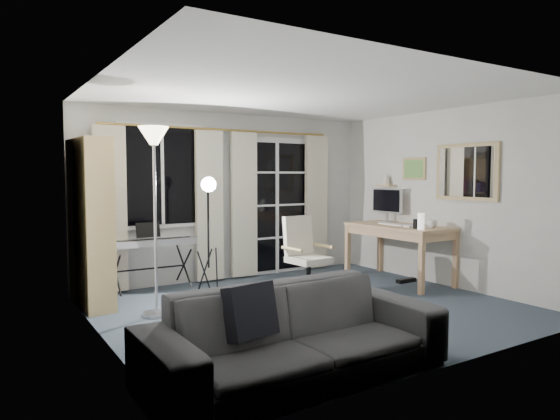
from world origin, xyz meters
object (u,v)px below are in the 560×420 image
object	(u,v)px
keyboard_piano	(150,243)
studio_light	(208,198)
office_chair	(303,249)
sofa	(296,318)
desk	(399,232)
monitor	(387,202)
torchiere_lamp	(154,164)
bookshelf	(88,228)
mug	(432,223)

from	to	relation	value
keyboard_piano	studio_light	world-z (taller)	studio_light
office_chair	sofa	size ratio (longest dim) A/B	0.44
desk	monitor	bearing A→B (deg)	65.62
office_chair	sofa	world-z (taller)	office_chair
desk	keyboard_piano	bearing A→B (deg)	158.36
monitor	sofa	size ratio (longest dim) A/B	0.25
torchiere_lamp	office_chair	xyz separation A→B (m)	(1.83, -0.12, -1.04)
torchiere_lamp	office_chair	bearing A→B (deg)	-3.71
monitor	office_chair	bearing A→B (deg)	-167.79
bookshelf	monitor	xyz separation A→B (m)	(4.20, -0.43, 0.20)
bookshelf	desk	xyz separation A→B (m)	(4.00, -0.88, -0.20)
keyboard_piano	studio_light	distance (m)	0.98
bookshelf	keyboard_piano	xyz separation A→B (m)	(0.82, 0.33, -0.28)
mug	office_chair	bearing A→B (deg)	163.13
studio_light	sofa	distance (m)	2.86
office_chair	mug	size ratio (longest dim) A/B	7.58
bookshelf	monitor	distance (m)	4.23
bookshelf	desk	bearing A→B (deg)	-15.25
office_chair	monitor	world-z (taller)	monitor
torchiere_lamp	sofa	bearing A→B (deg)	-80.91
torchiere_lamp	keyboard_piano	size ratio (longest dim) A/B	1.74
studio_light	desk	distance (m)	2.75
office_chair	mug	distance (m)	1.83
desk	mug	xyz separation A→B (m)	(0.10, -0.50, 0.17)
torchiere_lamp	studio_light	size ratio (longest dim) A/B	1.32
keyboard_piano	monitor	xyz separation A→B (m)	(3.38, -0.76, 0.48)
mug	sofa	size ratio (longest dim) A/B	0.06
desk	mug	world-z (taller)	mug
keyboard_piano	office_chair	xyz separation A→B (m)	(1.55, -1.18, -0.05)
monitor	studio_light	bearing A→B (deg)	174.74
bookshelf	monitor	size ratio (longest dim) A/B	3.31
mug	sofa	distance (m)	3.59
monitor	sofa	world-z (taller)	monitor
office_chair	monitor	xyz separation A→B (m)	(1.83, 0.42, 0.52)
bookshelf	studio_light	distance (m)	1.44
torchiere_lamp	office_chair	distance (m)	2.10
bookshelf	mug	bearing A→B (deg)	-21.45
studio_light	desk	size ratio (longest dim) A/B	1.01
bookshelf	office_chair	distance (m)	2.54
bookshelf	mug	xyz separation A→B (m)	(4.10, -1.38, -0.04)
studio_light	desk	world-z (taller)	studio_light
sofa	bookshelf	bearing A→B (deg)	106.43
torchiere_lamp	sofa	xyz separation A→B (m)	(0.35, -2.18, -1.17)
studio_light	office_chair	bearing A→B (deg)	-13.53
torchiere_lamp	studio_light	world-z (taller)	torchiere_lamp
sofa	torchiere_lamp	bearing A→B (deg)	98.55
sofa	desk	bearing A→B (deg)	32.63
bookshelf	office_chair	world-z (taller)	bookshelf
bookshelf	keyboard_piano	distance (m)	0.92
studio_light	sofa	size ratio (longest dim) A/B	0.66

